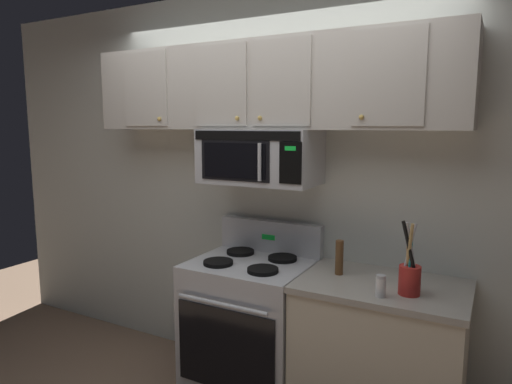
{
  "coord_description": "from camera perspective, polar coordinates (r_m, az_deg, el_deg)",
  "views": [
    {
      "loc": [
        1.38,
        -2.05,
        1.78
      ],
      "look_at": [
        0.0,
        0.49,
        1.35
      ],
      "focal_mm": 31.77,
      "sensor_mm": 36.0,
      "label": 1
    }
  ],
  "objects": [
    {
      "name": "back_wall",
      "position": [
        3.19,
        2.57,
        0.69
      ],
      "size": [
        5.2,
        0.1,
        2.7
      ],
      "primitive_type": "cube",
      "color": "silver",
      "rests_on": "ground_plane"
    },
    {
      "name": "stove_range",
      "position": [
        3.12,
        -0.6,
        -16.4
      ],
      "size": [
        0.76,
        0.69,
        1.12
      ],
      "color": "#B7BABF",
      "rests_on": "ground_plane"
    },
    {
      "name": "pepper_mill",
      "position": [
        2.75,
        10.44,
        -8.1
      ],
      "size": [
        0.05,
        0.05,
        0.21
      ],
      "primitive_type": "cylinder",
      "color": "brown",
      "rests_on": "counter_segment"
    },
    {
      "name": "upper_cabinets",
      "position": [
        2.97,
        0.77,
        13.18
      ],
      "size": [
        2.5,
        0.36,
        0.55
      ],
      "color": "#BCB7AD"
    },
    {
      "name": "over_range_microwave",
      "position": [
        2.94,
        0.46,
        4.47
      ],
      "size": [
        0.76,
        0.43,
        0.35
      ],
      "color": "#B7BABF"
    },
    {
      "name": "counter_segment",
      "position": [
        2.87,
        15.25,
        -19.47
      ],
      "size": [
        0.93,
        0.65,
        0.9
      ],
      "color": "beige",
      "rests_on": "ground_plane"
    },
    {
      "name": "salt_shaker",
      "position": [
        2.46,
        15.41,
        -11.34
      ],
      "size": [
        0.05,
        0.05,
        0.12
      ],
      "color": "white",
      "rests_on": "counter_segment"
    },
    {
      "name": "utensil_crock_red",
      "position": [
        2.52,
        18.77,
        -9.93
      ],
      "size": [
        0.11,
        0.12,
        0.4
      ],
      "color": "red",
      "rests_on": "counter_segment"
    }
  ]
}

